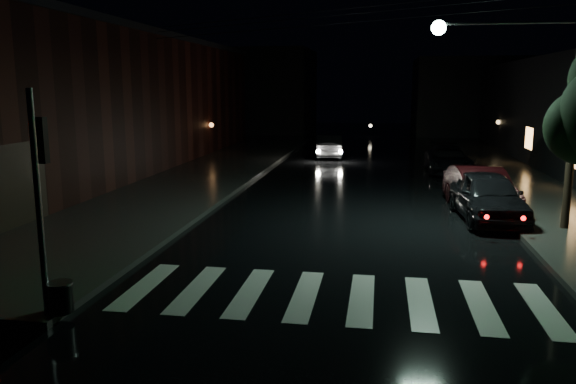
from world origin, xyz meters
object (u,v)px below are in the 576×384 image
at_px(parked_car_b, 480,189).
at_px(parked_car_d, 448,160).
at_px(parked_car_c, 449,159).
at_px(parked_car_a, 488,196).
at_px(oncoming_car, 329,146).

bearing_deg(parked_car_b, parked_car_d, 83.71).
bearing_deg(parked_car_d, parked_car_b, -89.36).
relative_size(parked_car_b, parked_car_c, 1.00).
xyz_separation_m(parked_car_a, parked_car_d, (-0.08, 10.60, -0.16)).
xyz_separation_m(parked_car_b, parked_car_c, (0.00, 9.64, -0.09)).
bearing_deg(parked_car_a, parked_car_c, 86.26).
height_order(parked_car_c, oncoming_car, oncoming_car).
height_order(parked_car_c, parked_car_d, parked_car_c).
distance_m(parked_car_a, parked_car_b, 1.50).
relative_size(parked_car_c, oncoming_car, 1.08).
relative_size(parked_car_b, oncoming_car, 1.08).
bearing_deg(oncoming_car, parked_car_b, 108.90).
bearing_deg(parked_car_c, parked_car_d, -102.30).
distance_m(parked_car_b, parked_car_d, 9.10).
height_order(parked_car_b, oncoming_car, parked_car_b).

